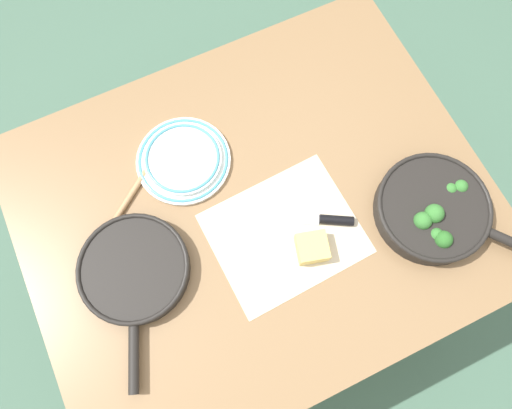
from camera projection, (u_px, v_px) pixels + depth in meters
ground_plane at (256, 260)px, 1.88m from camera, size 14.00×14.00×0.00m
dining_table_red at (256, 215)px, 1.24m from camera, size 1.18×0.96×0.75m
skillet_broccoli at (434, 210)px, 1.13m from camera, size 0.34×0.38×0.08m
skillet_eggs at (134, 270)px, 1.09m from camera, size 0.27×0.40×0.04m
wooden_spoon at (121, 211)px, 1.15m from camera, size 0.32×0.25×0.02m
parchment_sheet at (285, 233)px, 1.14m from camera, size 0.37×0.31×0.00m
grater_knife at (316, 219)px, 1.14m from camera, size 0.24×0.15×0.02m
cheese_block at (312, 248)px, 1.11m from camera, size 0.09×0.09×0.05m
dinner_plate_stack at (183, 160)px, 1.19m from camera, size 0.25×0.25×0.03m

